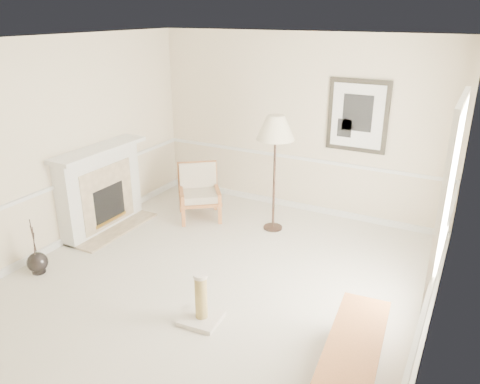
% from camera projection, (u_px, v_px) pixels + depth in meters
% --- Properties ---
extents(ground, '(5.50, 5.50, 0.00)m').
position_uv_depth(ground, '(214.00, 283.00, 5.85)').
color(ground, silver).
rests_on(ground, ground).
extents(room, '(5.04, 5.54, 2.92)m').
position_uv_depth(room, '(224.00, 139.00, 5.17)').
color(room, beige).
rests_on(room, ground).
extents(fireplace, '(0.64, 1.64, 1.31)m').
position_uv_depth(fireplace, '(101.00, 189.00, 7.13)').
color(fireplace, white).
rests_on(fireplace, ground).
extents(floor_vase, '(0.26, 0.26, 0.77)m').
position_uv_depth(floor_vase, '(38.00, 263.00, 6.05)').
color(floor_vase, black).
rests_on(floor_vase, ground).
extents(armchair, '(0.94, 0.95, 0.87)m').
position_uv_depth(armchair, '(199.00, 189.00, 7.63)').
color(armchair, '#A96136').
rests_on(armchair, ground).
extents(floor_lamp, '(0.56, 0.56, 1.79)m').
position_uv_depth(floor_lamp, '(276.00, 131.00, 6.76)').
color(floor_lamp, black).
rests_on(floor_lamp, ground).
extents(bench, '(0.60, 1.59, 0.44)m').
position_uv_depth(bench, '(352.00, 357.00, 4.19)').
color(bench, '#A96136').
rests_on(bench, ground).
extents(scratching_post, '(0.45, 0.45, 0.59)m').
position_uv_depth(scratching_post, '(201.00, 306.00, 5.09)').
color(scratching_post, silver).
rests_on(scratching_post, ground).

